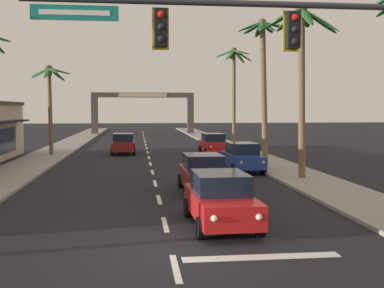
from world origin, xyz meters
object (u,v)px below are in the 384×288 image
Objects in this scene: palm_right_second at (301,55)px; sedan_parked_nearest_kerb at (213,144)px; palm_left_third at (50,89)px; town_gateway_arch at (143,107)px; sedan_third_in_queue at (203,173)px; sedan_oncoming_far at (123,143)px; palm_right_third at (263,66)px; sedan_lead_at_stop_bar at (220,199)px; traffic_signal_mast at (300,56)px; sedan_parked_mid_kerb at (242,157)px; palm_right_farthest at (234,75)px.

sedan_parked_nearest_kerb is at bearing 98.55° from palm_right_second.
town_gateway_arch is (7.55, 31.21, -1.26)m from palm_left_third.
sedan_third_in_queue is 18.94m from sedan_oncoming_far.
sedan_third_in_queue and sedan_oncoming_far have the same top height.
sedan_third_in_queue is 15.88m from palm_right_third.
town_gateway_arch is at bearing 76.40° from palm_left_third.
sedan_lead_at_stop_bar is 24.82m from sedan_oncoming_far.
sedan_third_in_queue is at bearing -60.97° from palm_left_third.
traffic_signal_mast is 22.66m from palm_right_third.
palm_right_farthest is (2.94, 16.90, 5.99)m from sedan_parked_mid_kerb.
traffic_signal_mast is at bearing -78.96° from sedan_oncoming_far.
palm_right_farthest is (15.80, 6.42, 1.64)m from palm_left_third.
sedan_third_in_queue is at bearing -151.39° from palm_right_second.
sedan_lead_at_stop_bar is at bearing -88.18° from town_gateway_arch.
sedan_lead_at_stop_bar is 13.28m from sedan_parked_mid_kerb.
sedan_oncoming_far is (-5.31, 27.23, -4.20)m from traffic_signal_mast.
traffic_signal_mast is at bearing -94.34° from sedan_parked_nearest_kerb.
palm_right_third is at bearing -26.80° from sedan_oncoming_far.
palm_right_third reaches higher than palm_right_farthest.
palm_right_farthest reaches higher than palm_left_third.
palm_right_third is 1.08× the size of palm_right_farthest.
sedan_parked_mid_kerb is at bearing -58.14° from sedan_oncoming_far.
palm_left_third is 32.13m from town_gateway_arch.
palm_right_third reaches higher than palm_right_second.
palm_right_farthest is at bearing -71.59° from town_gateway_arch.
palm_right_third is at bearing 85.60° from palm_right_second.
sedan_oncoming_far is 1.00× the size of sedan_parked_mid_kerb.
sedan_lead_at_stop_bar and sedan_third_in_queue have the same top height.
palm_right_second is 10.39m from palm_right_third.
palm_right_third is at bearing -76.75° from town_gateway_arch.
town_gateway_arch reaches higher than sedan_parked_mid_kerb.
sedan_third_in_queue is 1.00× the size of sedan_parked_mid_kerb.
sedan_parked_mid_kerb is 42.14m from town_gateway_arch.
palm_left_third is at bearing 166.08° from palm_right_third.
sedan_lead_at_stop_bar is 0.64× the size of palm_left_third.
sedan_lead_at_stop_bar is 1.00× the size of sedan_oncoming_far.
traffic_signal_mast is 2.28× the size of sedan_lead_at_stop_bar.
sedan_third_in_queue is 25.19m from palm_right_farthest.
sedan_parked_nearest_kerb is 0.44× the size of palm_right_third.
traffic_signal_mast is at bearing -86.68° from town_gateway_arch.
palm_right_third reaches higher than sedan_oncoming_far.
sedan_lead_at_stop_bar is at bearing -102.38° from palm_right_farthest.
palm_right_farthest reaches higher than sedan_parked_nearest_kerb.
sedan_oncoming_far is at bearing 121.86° from sedan_parked_mid_kerb.
sedan_third_in_queue is at bearing -115.13° from palm_right_third.
traffic_signal_mast is 28.06m from sedan_oncoming_far.
sedan_third_in_queue is at bearing 87.26° from sedan_lead_at_stop_bar.
sedan_parked_nearest_kerb is 15.64m from palm_right_second.
town_gateway_arch reaches higher than sedan_parked_nearest_kerb.
traffic_signal_mast is 9.76m from sedan_third_in_queue.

